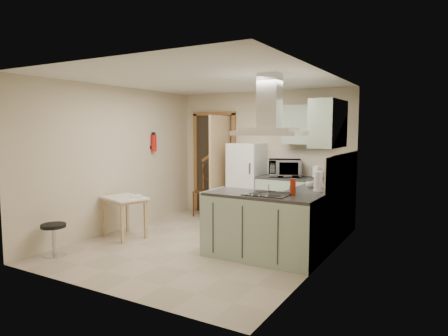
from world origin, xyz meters
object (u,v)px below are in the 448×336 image
Objects in this scene: stool at (54,240)px; microwave at (285,168)px; peninsula at (261,226)px; bentwood_chair at (206,191)px; drop_leaf_table at (125,217)px; extractor_hood at (269,133)px; fridge at (247,182)px.

microwave reaches higher than stool.
bentwood_chair is at bearing 138.33° from peninsula.
microwave reaches higher than drop_leaf_table.
bentwood_chair reaches higher than peninsula.
extractor_hood reaches higher than bentwood_chair.
drop_leaf_table is (-2.49, -0.13, -1.39)m from extractor_hood.
drop_leaf_table is (-1.17, -2.11, -0.42)m from fridge.
peninsula is 2.40m from drop_leaf_table.
fridge is 2.45m from drop_leaf_table.
microwave is at bearing 56.90° from stool.
fridge is at bearing 123.79° from extractor_hood.
bentwood_chair is at bearing 98.70° from drop_leaf_table.
fridge is 3.62m from stool.
peninsula is at bearing -101.40° from microwave.
microwave is (-0.53, 1.95, -0.66)m from extractor_hood.
peninsula is at bearing 180.00° from extractor_hood.
stool is (-2.58, -1.34, -0.22)m from peninsula.
fridge is 1.47× the size of bentwood_chair.
extractor_hood is 1.26× the size of drop_leaf_table.
drop_leaf_table is 2.01m from bentwood_chair.
extractor_hood reaches higher than peninsula.
drop_leaf_table is at bearing 81.29° from stool.
stool is at bearing -112.14° from fridge.
microwave is (1.96, 2.08, 0.73)m from drop_leaf_table.
extractor_hood reaches higher than stool.
fridge is 0.85m from microwave.
bentwood_chair is at bearing -171.41° from fridge.
peninsula is at bearing 20.72° from drop_leaf_table.
extractor_hood is at bearing -25.45° from bentwood_chair.
peninsula is 2.91m from stool.
microwave is at bearing 105.28° from extractor_hood.
fridge is at bearing 78.70° from drop_leaf_table.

